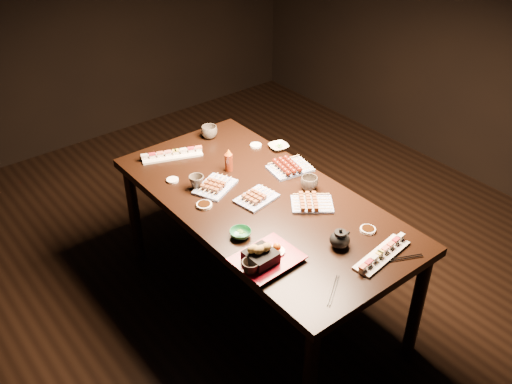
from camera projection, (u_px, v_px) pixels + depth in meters
ground at (282, 273)px, 3.76m from camera, size 5.00×5.00×0.00m
dining_table at (261, 251)px, 3.36m from camera, size 1.16×1.92×0.75m
sushi_platter_near at (382, 253)px, 2.74m from camera, size 0.36×0.14×0.04m
sushi_platter_far at (172, 153)px, 3.52m from camera, size 0.38×0.23×0.05m
yakitori_plate_center at (256, 195)px, 3.13m from camera, size 0.24×0.19×0.06m
yakitori_plate_right at (312, 201)px, 3.09m from camera, size 0.28×0.27×0.06m
yakitori_plate_left at (215, 184)px, 3.23m from camera, size 0.28×0.25×0.06m
tsukune_plate at (290, 165)px, 3.39m from camera, size 0.27×0.22×0.06m
edamame_bowl_green at (241, 233)px, 2.87m from camera, size 0.15×0.15×0.03m
edamame_bowl_cream at (279, 147)px, 3.61m from camera, size 0.14×0.14×0.03m
tempura_tray at (267, 252)px, 2.69m from camera, size 0.32×0.26×0.11m
teacup_near_left at (251, 268)px, 2.62m from camera, size 0.10×0.10×0.08m
teacup_mid_right at (309, 183)px, 3.22m from camera, size 0.12×0.12×0.08m
teacup_far_left at (197, 182)px, 3.22m from camera, size 0.10×0.10×0.08m
teacup_far_right at (209, 132)px, 3.72m from camera, size 0.11×0.11×0.08m
teapot at (340, 238)px, 2.79m from camera, size 0.12×0.12×0.10m
condiment_bottle at (229, 160)px, 3.36m from camera, size 0.06×0.06×0.15m
sauce_dish_west at (204, 205)px, 3.09m from camera, size 0.10×0.10×0.02m
sauce_dish_east at (256, 145)px, 3.64m from camera, size 0.09×0.09×0.01m
sauce_dish_se at (368, 230)px, 2.91m from camera, size 0.09×0.09×0.01m
sauce_dish_nw at (173, 180)px, 3.30m from camera, size 0.10×0.10×0.01m
chopsticks_near at (333, 290)px, 2.55m from camera, size 0.18×0.13×0.01m
chopsticks_se at (400, 259)px, 2.73m from camera, size 0.22×0.12×0.01m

